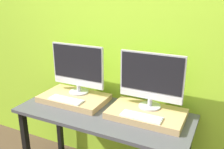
{
  "coord_description": "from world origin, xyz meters",
  "views": [
    {
      "loc": [
        0.9,
        -1.37,
        1.76
      ],
      "look_at": [
        0.0,
        0.48,
        1.06
      ],
      "focal_mm": 40.0,
      "sensor_mm": 36.0,
      "label": 1
    }
  ],
  "objects": [
    {
      "name": "monitor_right",
      "position": [
        0.35,
        0.47,
        1.07
      ],
      "size": [
        0.53,
        0.19,
        0.47
      ],
      "color": "#B2B2B7",
      "rests_on": "wooden_riser_right"
    },
    {
      "name": "wooden_riser_right",
      "position": [
        0.35,
        0.39,
        0.8
      ],
      "size": [
        0.61,
        0.37,
        0.05
      ],
      "color": "tan",
      "rests_on": "workbench"
    },
    {
      "name": "wooden_riser_left",
      "position": [
        -0.35,
        0.39,
        0.8
      ],
      "size": [
        0.61,
        0.37,
        0.05
      ],
      "color": "tan",
      "rests_on": "workbench"
    },
    {
      "name": "monitor_left",
      "position": [
        -0.35,
        0.47,
        1.07
      ],
      "size": [
        0.53,
        0.19,
        0.47
      ],
      "color": "#B2B2B7",
      "rests_on": "wooden_riser_left"
    },
    {
      "name": "keyboard_left",
      "position": [
        -0.35,
        0.27,
        0.83
      ],
      "size": [
        0.32,
        0.11,
        0.01
      ],
      "color": "silver",
      "rests_on": "wooden_riser_left"
    },
    {
      "name": "workbench",
      "position": [
        0.0,
        0.31,
        0.67
      ],
      "size": [
        1.5,
        0.62,
        0.77
      ],
      "color": "#47474C",
      "rests_on": "ground_plane"
    },
    {
      "name": "keyboard_right",
      "position": [
        0.35,
        0.27,
        0.83
      ],
      "size": [
        0.32,
        0.11,
        0.01
      ],
      "color": "silver",
      "rests_on": "wooden_riser_right"
    },
    {
      "name": "wall_back",
      "position": [
        0.0,
        0.69,
        1.3
      ],
      "size": [
        8.0,
        0.04,
        2.6
      ],
      "color": "#9ED12D",
      "rests_on": "ground_plane"
    }
  ]
}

